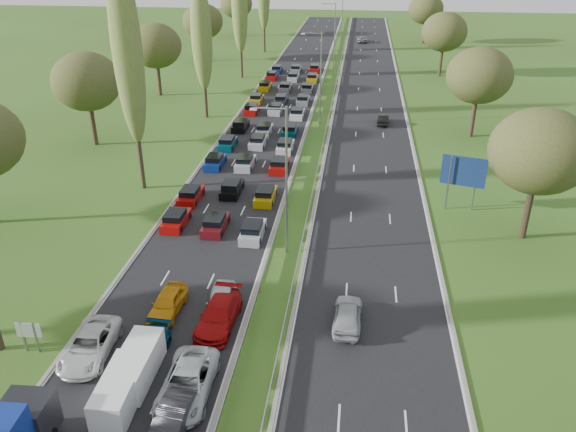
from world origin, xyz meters
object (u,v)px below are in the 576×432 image
(white_van_rear, at_px, (139,362))
(near_car_2, at_px, (90,345))
(white_van_front, at_px, (122,388))
(info_sign, at_px, (29,333))
(direction_sign, at_px, (463,174))

(white_van_rear, bearing_deg, near_car_2, 160.12)
(white_van_front, distance_m, info_sign, 7.88)
(direction_sign, bearing_deg, white_van_front, -128.59)
(white_van_front, bearing_deg, white_van_rear, 83.97)
(info_sign, bearing_deg, white_van_rear, -9.27)
(white_van_rear, xyz_separation_m, info_sign, (-7.29, 1.19, 0.40))
(white_van_rear, bearing_deg, info_sign, 170.61)
(near_car_2, bearing_deg, info_sign, 178.16)
(info_sign, height_order, direction_sign, direction_sign)
(white_van_rear, height_order, direction_sign, direction_sign)
(near_car_2, relative_size, white_van_front, 1.17)
(info_sign, bearing_deg, white_van_front, -24.77)
(near_car_2, bearing_deg, direction_sign, 40.14)
(near_car_2, xyz_separation_m, white_van_rear, (3.57, -1.28, 0.19))
(info_sign, xyz_separation_m, direction_sign, (28.80, 23.84, 2.20))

